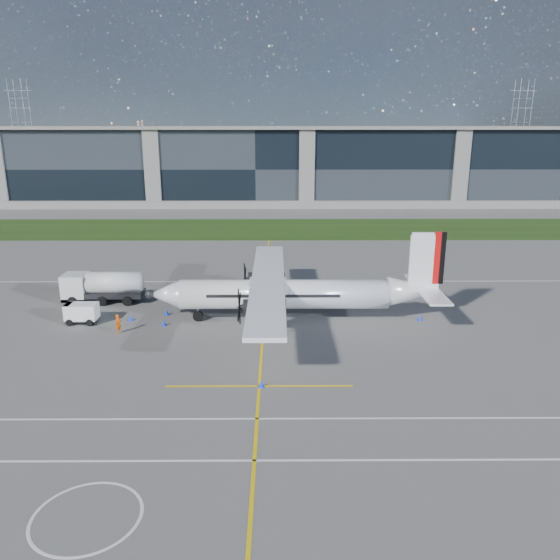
# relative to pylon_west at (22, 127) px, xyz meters

# --- Properties ---
(ground) EXTENTS (400.00, 400.00, 0.00)m
(ground) POSITION_rel_pylon_west_xyz_m (80.00, -110.00, -15.00)
(ground) COLOR #625F5D
(ground) RESTS_ON ground
(grass_strip) EXTENTS (400.00, 18.00, 0.04)m
(grass_strip) POSITION_rel_pylon_west_xyz_m (80.00, -102.00, -14.98)
(grass_strip) COLOR #203D10
(grass_strip) RESTS_ON ground
(terminal_building) EXTENTS (120.00, 20.00, 15.00)m
(terminal_building) POSITION_rel_pylon_west_xyz_m (80.00, -70.00, -7.50)
(terminal_building) COLOR black
(terminal_building) RESTS_ON ground
(tree_line) EXTENTS (400.00, 6.00, 6.00)m
(tree_line) POSITION_rel_pylon_west_xyz_m (80.00, -10.00, -12.00)
(tree_line) COLOR black
(tree_line) RESTS_ON ground
(pylon_west) EXTENTS (9.00, 4.60, 30.00)m
(pylon_west) POSITION_rel_pylon_west_xyz_m (0.00, 0.00, 0.00)
(pylon_west) COLOR gray
(pylon_west) RESTS_ON ground
(pylon_east) EXTENTS (9.00, 4.60, 30.00)m
(pylon_east) POSITION_rel_pylon_west_xyz_m (165.00, 0.00, 0.00)
(pylon_east) COLOR gray
(pylon_east) RESTS_ON ground
(yellow_taxiway_centerline) EXTENTS (0.20, 70.00, 0.01)m
(yellow_taxiway_centerline) POSITION_rel_pylon_west_xyz_m (83.00, -140.00, -14.99)
(yellow_taxiway_centerline) COLOR yellow
(yellow_taxiway_centerline) RESTS_ON ground
(white_lane_line) EXTENTS (90.00, 0.15, 0.01)m
(white_lane_line) POSITION_rel_pylon_west_xyz_m (80.00, -164.00, -14.99)
(white_lane_line) COLOR white
(white_lane_line) RESTS_ON ground
(turboprop_aircraft) EXTENTS (24.67, 25.59, 7.68)m
(turboprop_aircraft) POSITION_rel_pylon_west_xyz_m (85.67, -144.00, -11.16)
(turboprop_aircraft) COLOR white
(turboprop_aircraft) RESTS_ON ground
(fuel_tanker_truck) EXTENTS (7.72, 2.51, 2.90)m
(fuel_tanker_truck) POSITION_rel_pylon_west_xyz_m (67.36, -138.78, -13.55)
(fuel_tanker_truck) COLOR silver
(fuel_tanker_truck) RESTS_ON ground
(baggage_tug) EXTENTS (2.78, 1.67, 1.67)m
(baggage_tug) POSITION_rel_pylon_west_xyz_m (67.76, -144.35, -14.17)
(baggage_tug) COLOR white
(baggage_tug) RESTS_ON ground
(ground_crew_person) EXTENTS (0.82, 0.90, 1.81)m
(ground_crew_person) POSITION_rel_pylon_west_xyz_m (71.49, -146.77, -14.09)
(ground_crew_person) COLOR #F25907
(ground_crew_person) RESTS_ON ground
(safety_cone_fwd) EXTENTS (0.36, 0.36, 0.50)m
(safety_cone_fwd) POSITION_rel_pylon_west_xyz_m (71.67, -143.85, -14.75)
(safety_cone_fwd) COLOR #0E31F8
(safety_cone_fwd) RESTS_ON ground
(safety_cone_portwing) EXTENTS (0.36, 0.36, 0.50)m
(safety_cone_portwing) POSITION_rel_pylon_west_xyz_m (83.14, -156.14, -14.75)
(safety_cone_portwing) COLOR #0E31F8
(safety_cone_portwing) RESTS_ON ground
(safety_cone_nose_port) EXTENTS (0.36, 0.36, 0.50)m
(safety_cone_nose_port) POSITION_rel_pylon_west_xyz_m (74.77, -145.06, -14.75)
(safety_cone_nose_port) COLOR #0E31F8
(safety_cone_nose_port) RESTS_ON ground
(safety_cone_nose_stbd) EXTENTS (0.36, 0.36, 0.50)m
(safety_cone_nose_stbd) POSITION_rel_pylon_west_xyz_m (74.47, -142.42, -14.75)
(safety_cone_nose_stbd) COLOR #0E31F8
(safety_cone_nose_stbd) RESTS_ON ground
(safety_cone_stbdwing) EXTENTS (0.36, 0.36, 0.50)m
(safety_cone_stbdwing) POSITION_rel_pylon_west_xyz_m (83.86, -131.08, -14.75)
(safety_cone_stbdwing) COLOR #0E31F8
(safety_cone_stbdwing) RESTS_ON ground
(safety_cone_tail) EXTENTS (0.36, 0.36, 0.50)m
(safety_cone_tail) POSITION_rel_pylon_west_xyz_m (96.32, -143.97, -14.75)
(safety_cone_tail) COLOR #0E31F8
(safety_cone_tail) RESTS_ON ground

